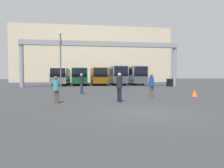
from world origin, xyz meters
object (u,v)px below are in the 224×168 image
at_px(bus_slot_0, 62,75).
at_px(traffic_cone, 195,93).
at_px(pedestrian_near_right, 151,85).
at_px(pedestrian_near_center, 81,83).
at_px(pedestrian_far_center, 56,89).
at_px(bus_slot_4, 132,74).
at_px(lamp_post, 61,57).
at_px(bus_slot_2, 98,75).
at_px(bus_slot_3, 116,74).
at_px(tire_stack, 170,82).
at_px(pedestrian_mid_right, 119,86).
at_px(bus_slot_1, 80,75).

distance_m(bus_slot_0, traffic_cone, 26.82).
bearing_deg(pedestrian_near_right, bus_slot_0, -82.84).
relative_size(bus_slot_0, pedestrian_near_center, 6.44).
xyz_separation_m(pedestrian_far_center, traffic_cone, (10.44, 2.50, -0.58)).
distance_m(bus_slot_4, lamp_post, 15.90).
height_order(bus_slot_2, bus_slot_3, bus_slot_3).
bearing_deg(bus_slot_2, pedestrian_far_center, -99.90).
distance_m(pedestrian_near_center, traffic_cone, 9.72).
bearing_deg(bus_slot_3, tire_stack, -48.28).
bearing_deg(traffic_cone, bus_slot_4, 88.04).
height_order(bus_slot_2, pedestrian_near_center, bus_slot_2).
bearing_deg(pedestrian_mid_right, bus_slot_2, 164.15).
bearing_deg(pedestrian_mid_right, bus_slot_3, 156.54).
bearing_deg(tire_stack, pedestrian_near_center, -140.69).
xyz_separation_m(bus_slot_0, tire_stack, (17.39, -8.72, -1.12)).
bearing_deg(pedestrian_near_center, pedestrian_mid_right, -138.92).
bearing_deg(pedestrian_near_center, lamp_post, 34.86).
bearing_deg(lamp_post, bus_slot_2, 55.79).
bearing_deg(bus_slot_3, bus_slot_0, 176.57).
height_order(pedestrian_near_center, lamp_post, lamp_post).
relative_size(bus_slot_2, bus_slot_3, 1.03).
bearing_deg(pedestrian_far_center, lamp_post, -97.47).
xyz_separation_m(bus_slot_1, pedestrian_far_center, (-1.09, -25.39, -0.86)).
height_order(bus_slot_0, pedestrian_near_right, bus_slot_0).
bearing_deg(pedestrian_far_center, pedestrian_near_center, -115.92).
bearing_deg(bus_slot_1, pedestrian_near_right, -76.57).
relative_size(traffic_cone, lamp_post, 0.07).
height_order(bus_slot_2, bus_slot_4, bus_slot_4).
height_order(bus_slot_4, tire_stack, bus_slot_4).
xyz_separation_m(bus_slot_0, traffic_cone, (12.74, -23.56, -1.43)).
bearing_deg(bus_slot_2, lamp_post, -124.21).
bearing_deg(pedestrian_near_center, traffic_cone, -93.16).
xyz_separation_m(bus_slot_1, lamp_post, (-2.58, -8.53, 2.57)).
bearing_deg(pedestrian_mid_right, pedestrian_near_right, 109.40).
bearing_deg(pedestrian_near_center, bus_slot_3, 0.93).
distance_m(bus_slot_3, pedestrian_mid_right, 25.63).
bearing_deg(pedestrian_mid_right, bus_slot_1, 171.80).
distance_m(pedestrian_mid_right, lamp_post, 17.86).
relative_size(bus_slot_0, bus_slot_3, 1.11).
relative_size(traffic_cone, tire_stack, 0.47).
bearing_deg(bus_slot_1, tire_stack, -29.88).
xyz_separation_m(bus_slot_3, tire_stack, (7.23, -8.11, -1.33)).
relative_size(bus_slot_4, pedestrian_near_center, 6.45).
distance_m(pedestrian_near_right, traffic_cone, 3.86).
xyz_separation_m(bus_slot_2, bus_slot_3, (3.39, -0.18, 0.16)).
xyz_separation_m(bus_slot_2, tire_stack, (10.61, -8.29, -1.16)).
relative_size(bus_slot_2, pedestrian_near_right, 6.25).
height_order(pedestrian_mid_right, pedestrian_near_center, pedestrian_near_center).
height_order(bus_slot_1, bus_slot_3, bus_slot_3).
bearing_deg(pedestrian_near_right, tire_stack, -132.09).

